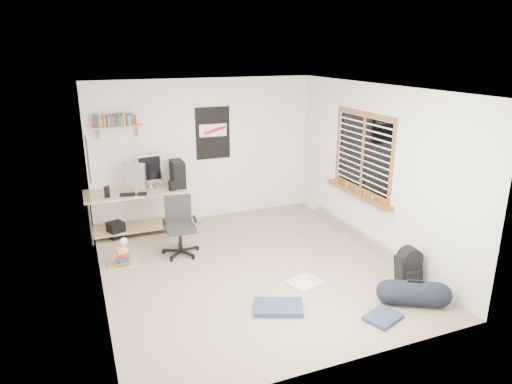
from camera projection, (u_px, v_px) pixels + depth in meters
name	position (u px, v px, depth m)	size (l,w,h in m)	color
floor	(251.00, 268.00, 6.48)	(4.00, 4.50, 0.01)	gray
ceiling	(251.00, 88.00, 5.72)	(4.00, 4.50, 0.01)	white
back_wall	(205.00, 150.00, 8.10)	(4.00, 0.01, 2.50)	silver
left_wall	(93.00, 202.00, 5.39)	(0.01, 4.50, 2.50)	silver
right_wall	(376.00, 169.00, 6.81)	(0.01, 4.50, 2.50)	silver
desk	(137.00, 212.00, 7.64)	(1.63, 0.71, 0.74)	tan
monitor_left	(136.00, 182.00, 7.23)	(0.37, 0.09, 0.41)	#AAA9AF
monitor_right	(150.00, 175.00, 7.59)	(0.41, 0.10, 0.45)	#ACADB1
pc_tower	(178.00, 174.00, 7.69)	(0.20, 0.42, 0.44)	black
keyboard	(133.00, 194.00, 7.28)	(0.42, 0.15, 0.02)	black
speaker_left	(107.00, 192.00, 7.16)	(0.09, 0.09, 0.17)	black
speaker_right	(172.00, 186.00, 7.48)	(0.08, 0.08, 0.17)	black
office_chair	(180.00, 224.00, 6.77)	(0.58, 0.58, 0.89)	#272729
wall_shelf	(119.00, 127.00, 7.32)	(0.80, 0.22, 0.24)	tan
poster_back_wall	(213.00, 133.00, 8.04)	(0.62, 0.03, 0.92)	black
poster_left_wall	(88.00, 159.00, 6.38)	(0.02, 0.42, 0.60)	navy
window	(362.00, 153.00, 7.00)	(0.10, 1.50, 1.26)	brown
baseboard_heater	(356.00, 234.00, 7.41)	(0.08, 2.50, 0.18)	#B7B2A8
backpack	(408.00, 270.00, 5.98)	(0.31, 0.25, 0.41)	black
duffel_bag	(414.00, 294.00, 5.51)	(0.31, 0.31, 0.60)	black
tshirt	(304.00, 283.00, 6.03)	(0.41, 0.35, 0.04)	silver
jeans_a	(278.00, 308.00, 5.43)	(0.58, 0.37, 0.06)	navy
jeans_b	(383.00, 317.00, 5.24)	(0.41, 0.31, 0.05)	navy
book_stack	(123.00, 255.00, 6.54)	(0.40, 0.33, 0.28)	brown
desk_lamp	(123.00, 240.00, 6.46)	(0.12, 0.19, 0.19)	white
subwoofer	(116.00, 230.00, 7.47)	(0.24, 0.24, 0.26)	black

